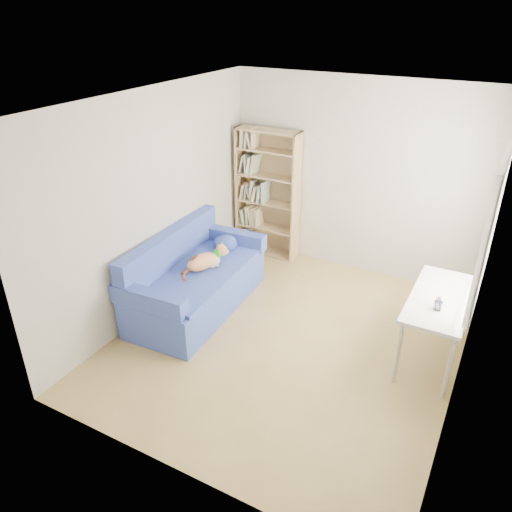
% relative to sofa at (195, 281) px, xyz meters
% --- Properties ---
extents(ground, '(4.00, 4.00, 0.00)m').
position_rel_sofa_xyz_m(ground, '(1.32, -0.10, -0.35)').
color(ground, '#A6884B').
rests_on(ground, ground).
extents(room_shell, '(3.54, 4.04, 2.62)m').
position_rel_sofa_xyz_m(room_shell, '(1.42, -0.07, 1.28)').
color(room_shell, silver).
rests_on(room_shell, ground).
extents(sofa, '(1.01, 1.96, 0.95)m').
position_rel_sofa_xyz_m(sofa, '(0.00, 0.00, 0.00)').
color(sofa, navy).
rests_on(sofa, ground).
extents(bookshelf, '(0.92, 0.29, 1.85)m').
position_rel_sofa_xyz_m(bookshelf, '(0.10, 1.74, 0.50)').
color(bookshelf, tan).
rests_on(bookshelf, ground).
extents(desk, '(0.57, 1.24, 0.75)m').
position_rel_sofa_xyz_m(desk, '(2.77, 0.35, 0.32)').
color(desk, white).
rests_on(desk, ground).
extents(pen_cup, '(0.08, 0.08, 0.15)m').
position_rel_sofa_xyz_m(pen_cup, '(2.78, 0.10, 0.45)').
color(pen_cup, white).
rests_on(pen_cup, desk).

